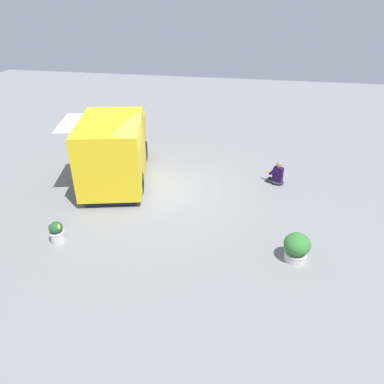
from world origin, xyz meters
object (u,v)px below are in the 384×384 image
Objects in this scene: food_truck at (115,150)px; planter_flowering_near at (297,247)px; planter_flowering_far at (57,232)px; person_customer at (277,175)px.

food_truck is 6.53× the size of planter_flowering_near.
food_truck is 4.34m from planter_flowering_far.
food_truck reaches higher than planter_flowering_far.
planter_flowering_near is (3.80, 6.55, -0.76)m from food_truck.
planter_flowering_near is at bearing 5.61° from person_customer.
food_truck is 6.20m from person_customer.
person_customer is 1.09× the size of planter_flowering_near.
planter_flowering_near is 1.25× the size of planter_flowering_far.
food_truck is 8.19× the size of planter_flowering_far.
planter_flowering_far is at bearing -2.99° from food_truck.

